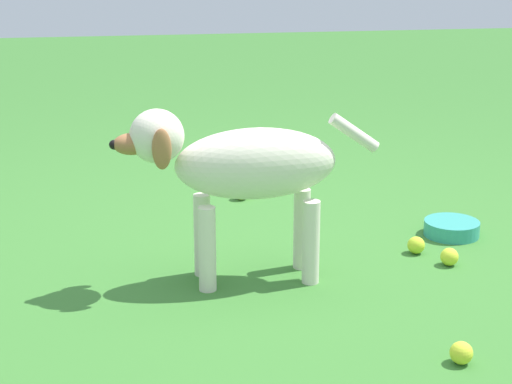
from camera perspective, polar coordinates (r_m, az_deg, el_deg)
The scene contains 7 objects.
ground at distance 3.14m, azimuth 1.27°, elevation -4.73°, with size 14.00×14.00×0.00m, color #38722D.
dog at distance 2.86m, azimuth -1.06°, elevation 1.67°, with size 0.92×0.22×0.62m.
tennis_ball_0 at distance 3.18m, azimuth 12.86°, elevation -4.26°, with size 0.07×0.07×0.07m, color #CDDE32.
tennis_ball_1 at distance 2.50m, azimuth 13.62°, elevation -10.46°, with size 0.07×0.07×0.07m, color yellow.
tennis_ball_2 at distance 3.84m, azimuth -1.00°, elevation -0.04°, with size 0.07×0.07×0.07m, color #D7E53E.
tennis_ball_3 at distance 3.27m, azimuth 10.68°, elevation -3.50°, with size 0.07×0.07×0.07m, color #C0D72E.
water_bowl at distance 3.49m, azimuth 13.00°, elevation -2.38°, with size 0.22×0.22×0.06m, color teal.
Camera 1 is at (-0.54, -2.86, 1.18)m, focal length 59.56 mm.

